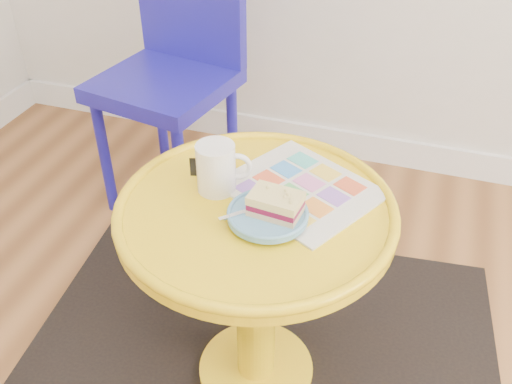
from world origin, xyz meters
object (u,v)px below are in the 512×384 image
(mug, at_px, (217,166))
(plate, at_px, (268,215))
(chair, at_px, (175,60))
(newspaper, at_px, (300,189))
(side_table, at_px, (256,262))

(mug, height_order, plate, mug)
(chair, height_order, newspaper, chair)
(newspaper, distance_m, mug, 0.19)
(chair, xyz_separation_m, mug, (0.43, -0.69, 0.10))
(chair, distance_m, newspaper, 0.88)
(mug, bearing_deg, side_table, -34.67)
(mug, distance_m, plate, 0.16)
(newspaper, height_order, mug, mug)
(side_table, bearing_deg, newspaper, 50.72)
(side_table, relative_size, mug, 4.96)
(newspaper, relative_size, mug, 2.55)
(chair, distance_m, mug, 0.82)
(plate, bearing_deg, newspaper, 74.70)
(side_table, distance_m, plate, 0.19)
(chair, xyz_separation_m, newspaper, (0.61, -0.64, 0.04))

